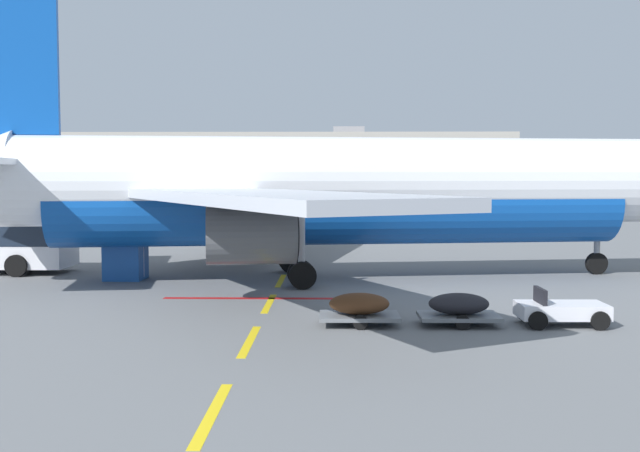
{
  "coord_description": "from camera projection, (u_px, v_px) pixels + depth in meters",
  "views": [
    {
      "loc": [
        20.33,
        -5.77,
        4.5
      ],
      "look_at": [
        19.62,
        30.55,
        2.12
      ],
      "focal_mm": 42.77,
      "sensor_mm": 36.0,
      "label": 1
    }
  ],
  "objects": [
    {
      "name": "airliner_foreground",
      "position": [
        328.0,
        189.0,
        33.13
      ],
      "size": [
        34.78,
        34.25,
        12.2
      ],
      "color": "white",
      "rests_on": "ground"
    },
    {
      "name": "uld_cargo_container",
      "position": [
        126.0,
        261.0,
        33.15
      ],
      "size": [
        1.65,
        1.62,
        1.6
      ],
      "color": "#194C9E",
      "rests_on": "ground"
    },
    {
      "name": "ground_power_truck",
      "position": [
        397.0,
        216.0,
        55.02
      ],
      "size": [
        7.04,
        2.78,
        3.14
      ],
      "color": "black",
      "rests_on": "ground"
    },
    {
      "name": "baggage_train",
      "position": [
        460.0,
        308.0,
        22.95
      ],
      "size": [
        8.62,
        1.66,
        1.14
      ],
      "color": "silver",
      "rests_on": "ground"
    },
    {
      "name": "apron_paint_markings",
      "position": [
        293.0,
        256.0,
        42.7
      ],
      "size": [
        8.0,
        93.9,
        0.01
      ],
      "color": "yellow",
      "rests_on": "ground"
    },
    {
      "name": "airliner_far_right",
      "position": [
        71.0,
        184.0,
        68.29
      ],
      "size": [
        32.9,
        33.59,
        11.83
      ],
      "color": "silver",
      "rests_on": "ground"
    },
    {
      "name": "terminal_satellite",
      "position": [
        283.0,
        167.0,
        149.43
      ],
      "size": [
        86.7,
        24.72,
        14.05
      ],
      "color": "#9E998E",
      "rests_on": "ground"
    },
    {
      "name": "airliner_mid_left",
      "position": [
        2.0,
        180.0,
        103.93
      ],
      "size": [
        34.46,
        33.64,
        12.18
      ],
      "color": "white",
      "rests_on": "ground"
    }
  ]
}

